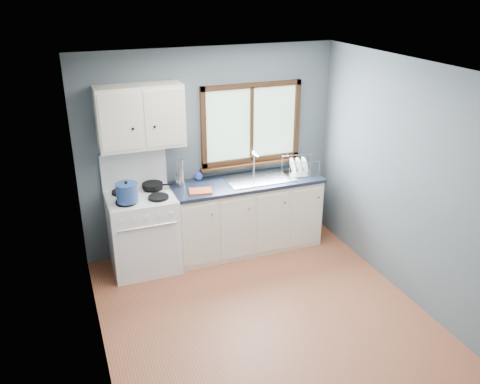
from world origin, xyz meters
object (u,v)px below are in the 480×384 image
object	(u,v)px
gas_range	(143,230)
sink	(260,183)
stockpot	(127,192)
utensil_crock	(180,178)
dish_rack	(300,169)
base_cabinets	(246,218)
thermos	(181,173)
skillet	(153,185)

from	to	relation	value
gas_range	sink	xyz separation A→B (m)	(1.49, 0.02, 0.37)
gas_range	stockpot	bearing A→B (deg)	-132.80
utensil_crock	dish_rack	distance (m)	1.52
sink	stockpot	xyz separation A→B (m)	(-1.65, -0.20, 0.21)
gas_range	dish_rack	xyz separation A→B (m)	(2.03, 0.01, 0.48)
dish_rack	sink	bearing A→B (deg)	-173.72
base_cabinets	dish_rack	bearing A→B (deg)	-0.45
base_cabinets	sink	bearing A→B (deg)	-0.13
sink	stockpot	world-z (taller)	sink
gas_range	sink	size ratio (longest dim) A/B	1.62
utensil_crock	thermos	distance (m)	0.11
base_cabinets	skillet	distance (m)	1.27
thermos	gas_range	bearing A→B (deg)	-167.12
gas_range	base_cabinets	bearing A→B (deg)	0.82
skillet	utensil_crock	xyz separation A→B (m)	(0.35, 0.06, 0.01)
gas_range	sink	distance (m)	1.53
utensil_crock	dish_rack	world-z (taller)	utensil_crock
thermos	skillet	bearing A→B (deg)	179.18
thermos	dish_rack	xyz separation A→B (m)	(1.52, -0.10, -0.11)
base_cabinets	thermos	distance (m)	1.05
skillet	thermos	bearing A→B (deg)	12.45
utensil_crock	dish_rack	xyz separation A→B (m)	(1.51, -0.17, -0.02)
base_cabinets	sink	distance (m)	0.48
skillet	dish_rack	size ratio (longest dim) A/B	0.86
sink	base_cabinets	bearing A→B (deg)	179.87
sink	utensil_crock	distance (m)	0.99
skillet	dish_rack	world-z (taller)	dish_rack
dish_rack	utensil_crock	bearing A→B (deg)	-179.77
sink	stockpot	distance (m)	1.67
utensil_crock	gas_range	bearing A→B (deg)	-160.26
base_cabinets	stockpot	size ratio (longest dim) A/B	6.55
utensil_crock	sink	bearing A→B (deg)	-9.99
thermos	stockpot	bearing A→B (deg)	-156.53
skillet	sink	bearing A→B (deg)	8.71
skillet	dish_rack	distance (m)	1.86
gas_range	dish_rack	world-z (taller)	gas_range
base_cabinets	utensil_crock	bearing A→B (deg)	167.80
utensil_crock	thermos	xyz separation A→B (m)	(-0.01, -0.07, 0.09)
skillet	stockpot	distance (m)	0.46
stockpot	utensil_crock	world-z (taller)	utensil_crock
base_cabinets	utensil_crock	xyz separation A→B (m)	(-0.78, 0.17, 0.59)
stockpot	skillet	bearing A→B (deg)	41.36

